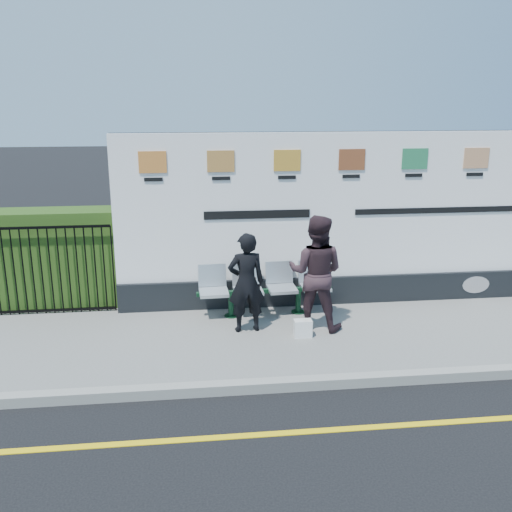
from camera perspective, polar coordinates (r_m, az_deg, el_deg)
The scene contains 12 objects.
ground at distance 7.07m, azimuth 13.21°, elevation -16.26°, with size 80.00×80.00×0.00m, color black.
pavement at distance 9.16m, azimuth 7.98°, elevation -7.85°, with size 14.00×3.00×0.12m, color slate.
kerb at distance 7.85m, azimuth 10.76°, elevation -12.08°, with size 14.00×0.18×0.14m, color gray.
yellow_line at distance 7.07m, azimuth 13.21°, elevation -16.23°, with size 14.00×0.10×0.01m, color yellow.
billboard at distance 10.10m, azimuth 9.12°, elevation 2.48°, with size 8.00×0.30×3.00m.
hedge at distance 10.54m, azimuth -19.36°, elevation -0.19°, with size 2.35×0.70×1.70m, color #2C4C17.
railing at distance 10.14m, azimuth -19.84°, elevation -1.32°, with size 2.05×0.06×1.54m, color black, non-canonical shape.
bench at distance 9.65m, azimuth 0.91°, elevation -4.54°, with size 2.20×0.57×0.47m, color silver, non-canonical shape.
woman_left at distance 8.82m, azimuth -0.98°, elevation -2.69°, with size 0.58×0.38×1.58m, color black.
woman_right at distance 8.96m, azimuth 6.00°, elevation -1.66°, with size 0.89×0.69×1.83m, color #312025.
handbag_brown at distance 9.50m, azimuth -0.80°, elevation -2.75°, with size 0.25×0.11×0.20m, color black.
carrier_bag_white at distance 8.85m, azimuth 4.70°, elevation -7.23°, with size 0.27×0.16×0.27m, color white.
Camera 1 is at (-2.22, -5.61, 3.69)m, focal length 40.00 mm.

